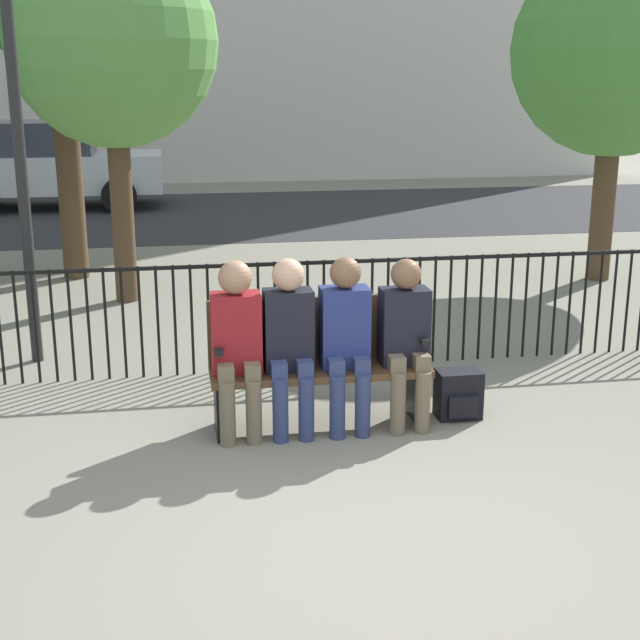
{
  "coord_description": "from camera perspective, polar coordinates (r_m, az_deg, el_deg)",
  "views": [
    {
      "loc": [
        -1.01,
        -4.24,
        2.45
      ],
      "look_at": [
        0.0,
        1.68,
        0.8
      ],
      "focal_mm": 50.0,
      "sensor_mm": 36.0,
      "label": 1
    }
  ],
  "objects": [
    {
      "name": "seated_person_1",
      "position": [
        6.17,
        -1.98,
        -1.06
      ],
      "size": [
        0.34,
        0.39,
        1.25
      ],
      "color": "navy",
      "rests_on": "ground"
    },
    {
      "name": "seated_person_2",
      "position": [
        6.24,
        1.65,
        -0.93
      ],
      "size": [
        0.34,
        0.39,
        1.25
      ],
      "color": "navy",
      "rests_on": "ground"
    },
    {
      "name": "seated_person_3",
      "position": [
        6.33,
        5.5,
        -0.87
      ],
      "size": [
        0.34,
        0.39,
        1.22
      ],
      "color": "brown",
      "rests_on": "ground"
    },
    {
      "name": "ground_plane",
      "position": [
        5.0,
        3.32,
        -14.01
      ],
      "size": [
        80.0,
        80.0,
        0.0
      ],
      "primitive_type": "plane",
      "color": "gray"
    },
    {
      "name": "seated_person_0",
      "position": [
        6.14,
        -5.34,
        -1.19
      ],
      "size": [
        0.34,
        0.39,
        1.25
      ],
      "color": "brown",
      "rests_on": "ground"
    },
    {
      "name": "backpack",
      "position": [
        6.67,
        8.86,
        -4.73
      ],
      "size": [
        0.32,
        0.26,
        0.36
      ],
      "color": "black",
      "rests_on": "ground"
    },
    {
      "name": "street_surface",
      "position": [
        16.45,
        -6.09,
        6.77
      ],
      "size": [
        24.0,
        6.0,
        0.01
      ],
      "color": "#2B2B2D",
      "rests_on": "ground"
    },
    {
      "name": "fence_railing",
      "position": [
        7.55,
        -1.82,
        0.88
      ],
      "size": [
        9.01,
        0.03,
        0.95
      ],
      "color": "black",
      "rests_on": "ground"
    },
    {
      "name": "park_bench",
      "position": [
        6.39,
        -0.12,
        -2.52
      ],
      "size": [
        1.56,
        0.45,
        0.92
      ],
      "color": "#4C331E",
      "rests_on": "ground"
    },
    {
      "name": "parked_car_0",
      "position": [
        17.79,
        -17.25,
        9.54
      ],
      "size": [
        4.2,
        1.94,
        1.62
      ],
      "color": "silver",
      "rests_on": "ground"
    },
    {
      "name": "tree_2",
      "position": [
        11.37,
        18.42,
        15.94
      ],
      "size": [
        2.45,
        2.45,
        3.95
      ],
      "color": "#4C3823",
      "rests_on": "ground"
    },
    {
      "name": "tree_0",
      "position": [
        9.98,
        -13.15,
        16.89
      ],
      "size": [
        2.22,
        2.22,
        3.91
      ],
      "color": "#4C3823",
      "rests_on": "ground"
    },
    {
      "name": "lamp_post",
      "position": [
        7.95,
        -19.2,
        16.04
      ],
      "size": [
        0.28,
        0.28,
        4.07
      ],
      "color": "black",
      "rests_on": "ground"
    }
  ]
}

